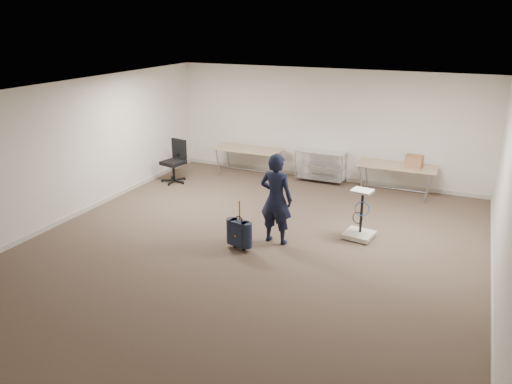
% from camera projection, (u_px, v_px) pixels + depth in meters
% --- Properties ---
extents(ground, '(9.00, 9.00, 0.00)m').
position_uv_depth(ground, '(252.00, 247.00, 9.10)').
color(ground, '#48362C').
rests_on(ground, ground).
extents(room_shell, '(8.00, 9.00, 9.00)m').
position_uv_depth(room_shell, '(280.00, 218.00, 10.27)').
color(room_shell, silver).
rests_on(room_shell, ground).
extents(folding_table_left, '(1.80, 0.75, 0.73)m').
position_uv_depth(folding_table_left, '(248.00, 150.00, 13.01)').
color(folding_table_left, tan).
rests_on(folding_table_left, ground).
extents(folding_table_right, '(1.80, 0.75, 0.73)m').
position_uv_depth(folding_table_right, '(397.00, 167.00, 11.55)').
color(folding_table_right, tan).
rests_on(folding_table_right, ground).
extents(wire_shelf, '(1.22, 0.47, 0.80)m').
position_uv_depth(wire_shelf, '(321.00, 165.00, 12.57)').
color(wire_shelf, silver).
rests_on(wire_shelf, ground).
extents(person, '(0.64, 0.44, 1.71)m').
position_uv_depth(person, '(276.00, 199.00, 9.02)').
color(person, black).
rests_on(person, ground).
extents(suitcase, '(0.37, 0.26, 0.93)m').
position_uv_depth(suitcase, '(239.00, 233.00, 8.90)').
color(suitcase, black).
rests_on(suitcase, ground).
extents(office_chair, '(0.65, 0.65, 1.07)m').
position_uv_depth(office_chair, '(175.00, 169.00, 12.62)').
color(office_chair, black).
rests_on(office_chair, ground).
extents(equipment_cart, '(0.59, 0.59, 0.96)m').
position_uv_depth(equipment_cart, '(360.00, 225.00, 9.39)').
color(equipment_cart, silver).
rests_on(equipment_cart, ground).
extents(cardboard_box, '(0.39, 0.31, 0.28)m').
position_uv_depth(cardboard_box, '(414.00, 161.00, 11.32)').
color(cardboard_box, '#A4724C').
rests_on(cardboard_box, folding_table_right).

